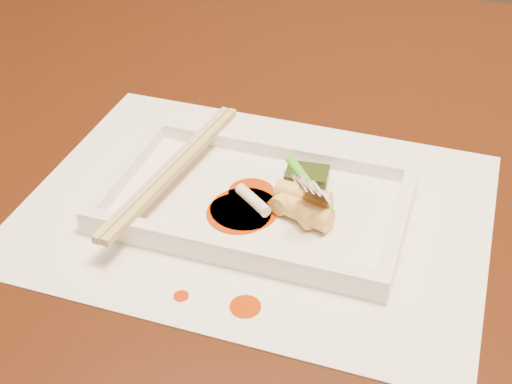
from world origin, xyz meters
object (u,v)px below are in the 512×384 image
(chopstick_a, at_px, (169,168))
(fork, at_px, (345,133))
(table, at_px, (273,226))
(placemat, at_px, (256,209))
(plate_base, at_px, (256,205))

(chopstick_a, relative_size, fork, 1.57)
(table, height_order, chopstick_a, chopstick_a)
(chopstick_a, bearing_deg, table, 55.09)
(table, bearing_deg, fork, -43.76)
(placemat, bearing_deg, fork, 14.42)
(chopstick_a, bearing_deg, fork, 6.75)
(chopstick_a, distance_m, fork, 0.16)
(chopstick_a, xyz_separation_m, fork, (0.15, 0.02, 0.06))
(plate_base, xyz_separation_m, fork, (0.07, 0.02, 0.08))
(placemat, height_order, plate_base, plate_base)
(placemat, xyz_separation_m, fork, (0.07, 0.02, 0.08))
(plate_base, bearing_deg, chopstick_a, 180.00)
(plate_base, relative_size, chopstick_a, 1.18)
(table, relative_size, fork, 10.00)
(placemat, distance_m, chopstick_a, 0.09)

